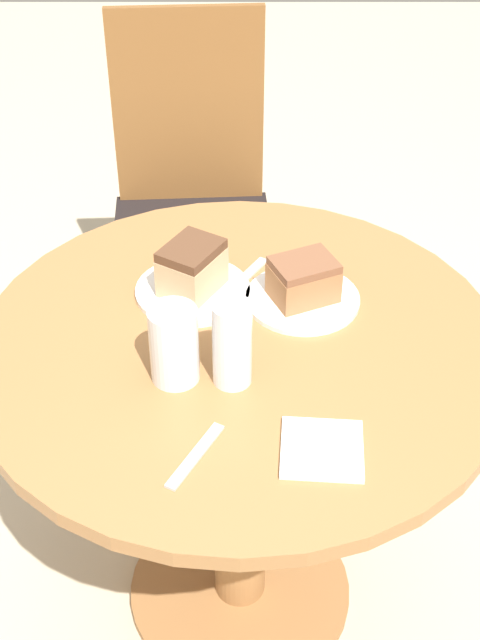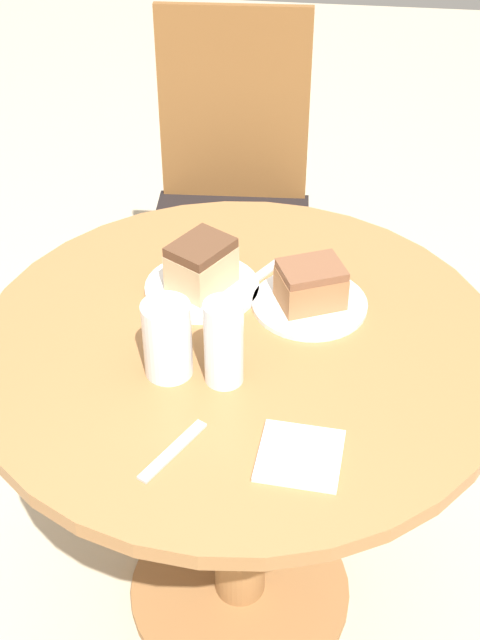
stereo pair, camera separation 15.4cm
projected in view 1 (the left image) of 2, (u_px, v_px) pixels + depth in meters
The scene contains 12 objects.
ground_plane at pixel (240, 592), 2.03m from camera, with size 8.00×8.00×0.00m, color beige.
table at pixel (240, 419), 1.69m from camera, with size 0.94×0.94×0.75m.
chair at pixel (190, 205), 2.38m from camera, with size 0.45×0.46×1.00m.
plate_near at pixel (302, 299), 1.65m from camera, with size 0.21×0.21×0.01m.
plate_far at pixel (193, 291), 1.67m from camera, with size 0.22×0.22×0.01m.
cake_slice_near at pixel (303, 279), 1.62m from camera, with size 0.14×0.13×0.08m.
cake_slice_far at pixel (192, 268), 1.64m from camera, with size 0.14×0.14×0.09m.
glass_lemonade at pixel (232, 349), 1.44m from camera, with size 0.06×0.06×0.16m.
glass_water at pixel (174, 348), 1.45m from camera, with size 0.08×0.08×0.14m.
napkin_stack at pixel (323, 449), 1.35m from camera, with size 0.13×0.13×0.01m.
fork at pixel (237, 282), 1.70m from camera, with size 0.11×0.16×0.00m.
spoon at pixel (196, 456), 1.34m from camera, with size 0.09×0.14×0.00m.
Camera 1 is at (-0.00, -1.21, 1.75)m, focal length 50.00 mm.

